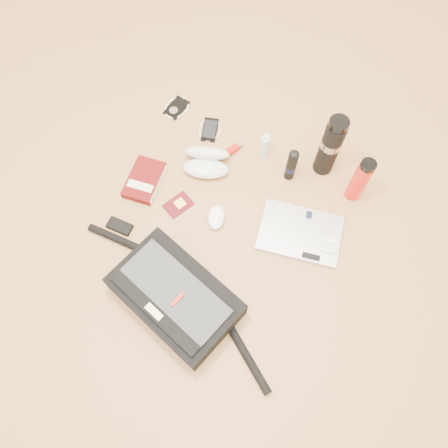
# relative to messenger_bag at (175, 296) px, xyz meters

# --- Properties ---
(ground) EXTENTS (4.00, 4.00, 0.00)m
(ground) POSITION_rel_messenger_bag_xyz_m (0.03, 0.26, -0.06)
(ground) COLOR #A37344
(ground) RESTS_ON ground
(messenger_bag) EXTENTS (0.86, 0.38, 0.12)m
(messenger_bag) POSITION_rel_messenger_bag_xyz_m (0.00, 0.00, 0.00)
(messenger_bag) COLOR black
(messenger_bag) RESTS_ON ground
(laptop) EXTENTS (0.34, 0.27, 0.03)m
(laptop) POSITION_rel_messenger_bag_xyz_m (0.30, 0.43, -0.05)
(laptop) COLOR #B6B6B9
(laptop) RESTS_ON ground
(book) EXTENTS (0.15, 0.20, 0.04)m
(book) POSITION_rel_messenger_bag_xyz_m (-0.34, 0.37, -0.04)
(book) COLOR #480708
(book) RESTS_ON ground
(passport) EXTENTS (0.11, 0.13, 0.01)m
(passport) POSITION_rel_messenger_bag_xyz_m (-0.17, 0.34, -0.05)
(passport) COLOR #44080F
(passport) RESTS_ON ground
(mouse) EXTENTS (0.09, 0.12, 0.03)m
(mouse) POSITION_rel_messenger_bag_xyz_m (-0.01, 0.35, -0.04)
(mouse) COLOR white
(mouse) RESTS_ON ground
(sunglasses_case) EXTENTS (0.23, 0.21, 0.11)m
(sunglasses_case) POSITION_rel_messenger_bag_xyz_m (-0.15, 0.55, -0.02)
(sunglasses_case) COLOR silver
(sunglasses_case) RESTS_ON ground
(ipod) EXTENTS (0.11, 0.12, 0.01)m
(ipod) POSITION_rel_messenger_bag_xyz_m (-0.40, 0.75, -0.05)
(ipod) COLOR black
(ipod) RESTS_ON ground
(phone) EXTENTS (0.12, 0.13, 0.01)m
(phone) POSITION_rel_messenger_bag_xyz_m (-0.22, 0.71, -0.05)
(phone) COLOR black
(phone) RESTS_ON ground
(inhaler) EXTENTS (0.06, 0.09, 0.02)m
(inhaler) POSITION_rel_messenger_bag_xyz_m (-0.09, 0.66, -0.04)
(inhaler) COLOR #AB130B
(inhaler) RESTS_ON ground
(spray_bottle) EXTENTS (0.05, 0.05, 0.13)m
(spray_bottle) POSITION_rel_messenger_bag_xyz_m (0.03, 0.71, 0.00)
(spray_bottle) COLOR #B4E0F8
(spray_bottle) RESTS_ON ground
(aerosol_can) EXTENTS (0.05, 0.05, 0.17)m
(aerosol_can) POSITION_rel_messenger_bag_xyz_m (0.17, 0.65, 0.03)
(aerosol_can) COLOR black
(aerosol_can) RESTS_ON ground
(thermos_black) EXTENTS (0.09, 0.09, 0.30)m
(thermos_black) POSITION_rel_messenger_bag_xyz_m (0.27, 0.75, 0.10)
(thermos_black) COLOR black
(thermos_black) RESTS_ON ground
(thermos_red) EXTENTS (0.08, 0.08, 0.23)m
(thermos_red) POSITION_rel_messenger_bag_xyz_m (0.43, 0.68, 0.06)
(thermos_red) COLOR red
(thermos_red) RESTS_ON ground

